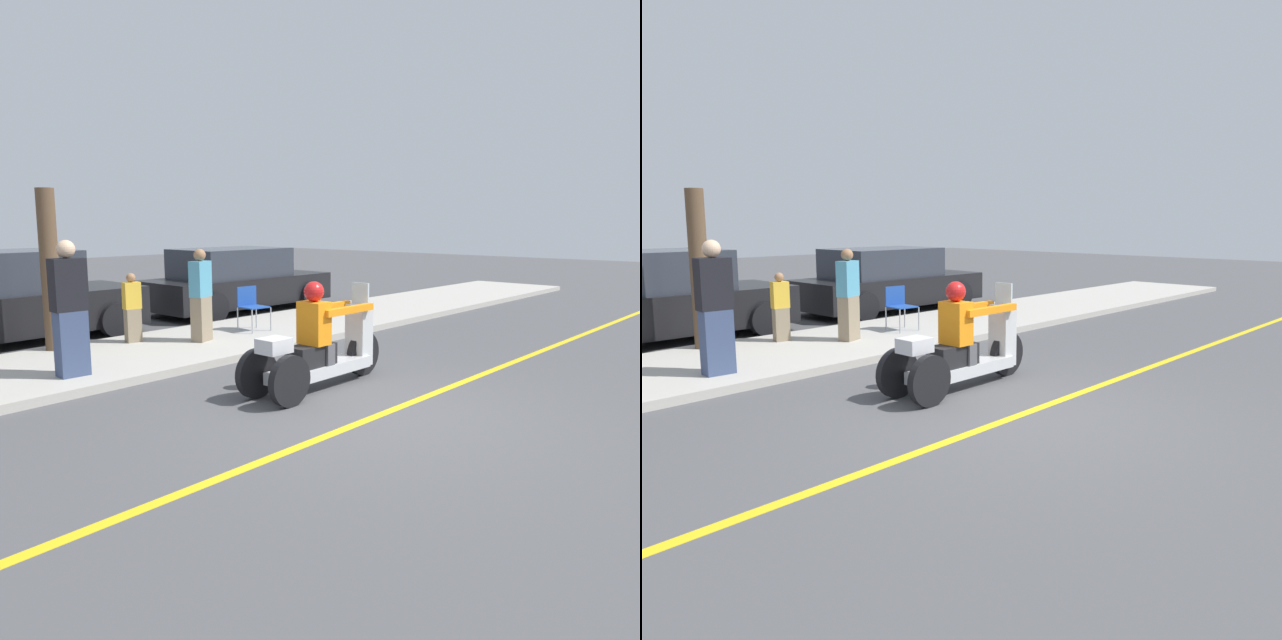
{
  "view_description": "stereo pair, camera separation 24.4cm",
  "coord_description": "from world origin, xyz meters",
  "views": [
    {
      "loc": [
        -5.57,
        -3.97,
        2.18
      ],
      "look_at": [
        0.4,
        1.27,
        0.9
      ],
      "focal_mm": 35.0,
      "sensor_mm": 36.0,
      "label": 1
    },
    {
      "loc": [
        -5.4,
        -4.15,
        2.18
      ],
      "look_at": [
        0.4,
        1.27,
        0.9
      ],
      "focal_mm": 35.0,
      "sensor_mm": 36.0,
      "label": 2
    }
  ],
  "objects": [
    {
      "name": "lane_stripe",
      "position": [
        0.4,
        0.0,
        0.0
      ],
      "size": [
        24.0,
        0.12,
        0.01
      ],
      "color": "gold",
      "rests_on": "ground"
    },
    {
      "name": "parked_car_lot_right",
      "position": [
        -0.93,
        7.47,
        0.77
      ],
      "size": [
        4.43,
        2.03,
        1.64
      ],
      "color": "black",
      "rests_on": "ground"
    },
    {
      "name": "parked_car_lot_far",
      "position": [
        4.37,
        7.46,
        0.71
      ],
      "size": [
        4.68,
        2.11,
        1.51
      ],
      "color": "black",
      "rests_on": "ground"
    },
    {
      "name": "motorcycle_trike",
      "position": [
        0.39,
        1.27,
        0.51
      ],
      "size": [
        2.41,
        0.67,
        1.41
      ],
      "color": "black",
      "rests_on": "ground"
    },
    {
      "name": "folding_chair_set_back",
      "position": [
        2.3,
        4.67,
        0.62
      ],
      "size": [
        0.5,
        0.5,
        0.82
      ],
      "color": "#A5A8AD",
      "rests_on": "sidewalk_strip"
    },
    {
      "name": "tree_trunk",
      "position": [
        -1.0,
        5.72,
        1.4
      ],
      "size": [
        0.28,
        0.28,
        2.55
      ],
      "color": "brown",
      "rests_on": "sidewalk_strip"
    },
    {
      "name": "sidewalk_strip",
      "position": [
        0.0,
        4.6,
        0.06
      ],
      "size": [
        28.0,
        2.8,
        0.12
      ],
      "color": "#B2ADA3",
      "rests_on": "ground"
    },
    {
      "name": "spectator_near_curb",
      "position": [
        -1.65,
        3.87,
        0.99
      ],
      "size": [
        0.45,
        0.29,
        1.81
      ],
      "color": "#38476B",
      "rests_on": "sidewalk_strip"
    },
    {
      "name": "ground_plane",
      "position": [
        0.0,
        0.0,
        0.0
      ],
      "size": [
        60.0,
        60.0,
        0.0
      ],
      "primitive_type": "plane",
      "color": "#4C4C4F"
    },
    {
      "name": "spectator_mid_group",
      "position": [
        0.18,
        5.32,
        0.69
      ],
      "size": [
        0.3,
        0.21,
        1.18
      ],
      "color": "gray",
      "rests_on": "sidewalk_strip"
    },
    {
      "name": "spectator_with_child",
      "position": [
        1.02,
        4.52,
        0.88
      ],
      "size": [
        0.43,
        0.34,
        1.58
      ],
      "color": "gray",
      "rests_on": "sidewalk_strip"
    }
  ]
}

